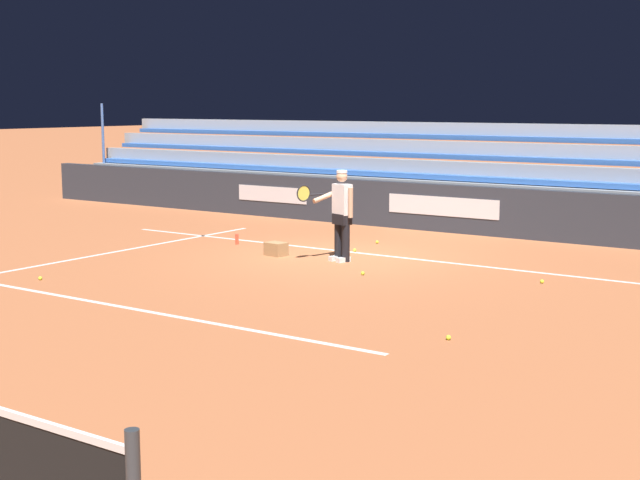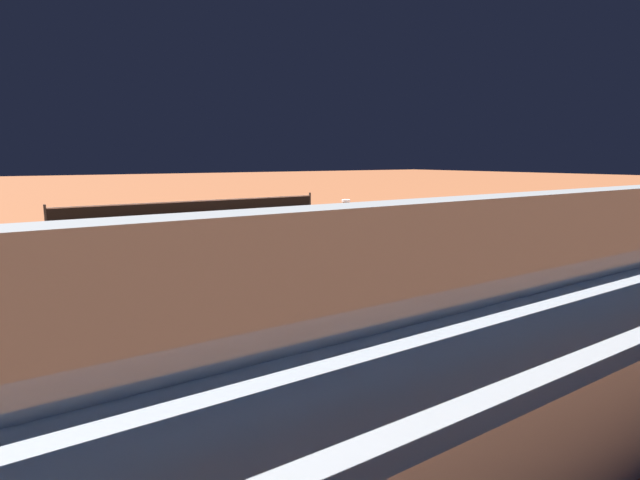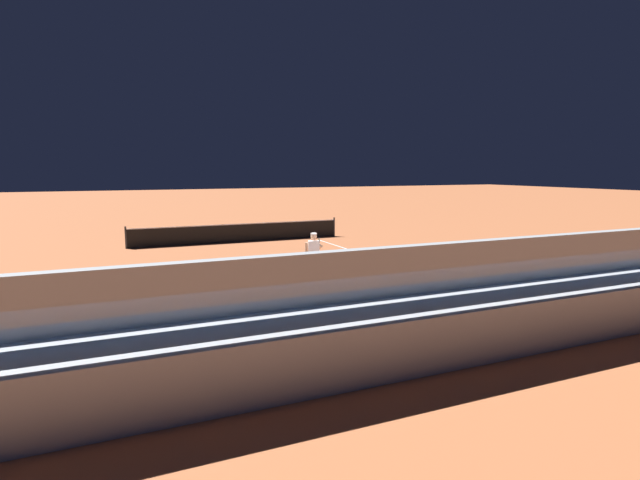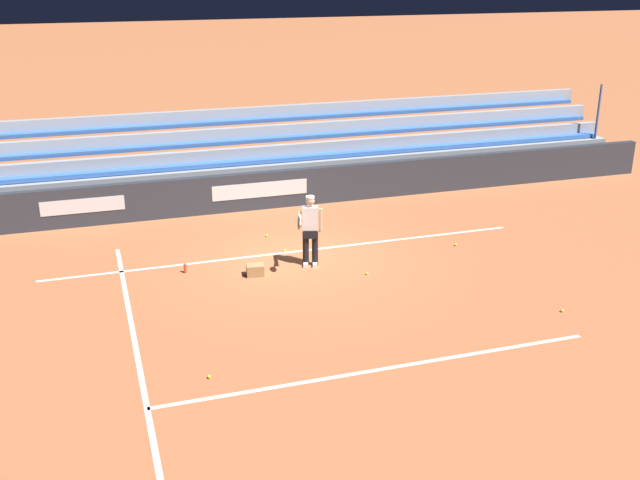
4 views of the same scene
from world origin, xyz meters
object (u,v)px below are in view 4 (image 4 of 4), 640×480
object	(u,v)px
ball_box_cardboard	(255,270)
tennis_ball_midcourt	(562,311)
tennis_player	(310,230)
tennis_ball_far_left	(456,245)
tennis_ball_toward_net	(209,377)
tennis_ball_by_box	(285,250)
water_bottle	(185,268)
tennis_ball_far_right	(267,236)
tennis_ball_near_player	(367,274)

from	to	relation	value
ball_box_cardboard	tennis_ball_midcourt	xyz separation A→B (m)	(-5.59, 3.83, -0.10)
tennis_player	ball_box_cardboard	world-z (taller)	tennis_player
tennis_ball_far_left	tennis_ball_toward_net	xyz separation A→B (m)	(7.10, 4.49, 0.00)
tennis_ball_midcourt	tennis_ball_toward_net	size ratio (longest dim) A/B	1.00
ball_box_cardboard	tennis_ball_midcourt	world-z (taller)	ball_box_cardboard
tennis_ball_far_left	tennis_ball_toward_net	size ratio (longest dim) A/B	1.00
tennis_ball_by_box	water_bottle	size ratio (longest dim) A/B	0.30
tennis_player	tennis_ball_midcourt	world-z (taller)	tennis_player
tennis_ball_far_right	water_bottle	bearing A→B (deg)	36.60
tennis_ball_far_right	tennis_ball_midcourt	distance (m)	7.82
ball_box_cardboard	water_bottle	distance (m)	1.64
tennis_ball_midcourt	water_bottle	xyz separation A→B (m)	(7.11, -4.47, 0.08)
tennis_ball_far_right	tennis_ball_toward_net	bearing A→B (deg)	67.95
tennis_ball_near_player	tennis_ball_far_right	distance (m)	3.55
tennis_ball_near_player	tennis_ball_far_left	distance (m)	3.02
ball_box_cardboard	water_bottle	world-z (taller)	ball_box_cardboard
tennis_ball_far_left	tennis_ball_midcourt	size ratio (longest dim) A/B	1.00
tennis_ball_midcourt	tennis_ball_toward_net	distance (m)	7.41
ball_box_cardboard	tennis_ball_midcourt	distance (m)	6.78
tennis_ball_far_right	tennis_ball_midcourt	bearing A→B (deg)	127.11
tennis_ball_near_player	tennis_ball_far_right	bearing A→B (deg)	-63.47
tennis_ball_by_box	tennis_ball_midcourt	xyz separation A→B (m)	(-4.56, 5.07, 0.00)
water_bottle	tennis_ball_by_box	bearing A→B (deg)	-166.60
tennis_player	tennis_ball_far_left	world-z (taller)	tennis_player
ball_box_cardboard	water_bottle	bearing A→B (deg)	-22.85
tennis_player	tennis_ball_toward_net	distance (m)	5.50
tennis_ball_toward_net	tennis_ball_by_box	bearing A→B (deg)	-117.56
tennis_ball_near_player	tennis_ball_far_right	world-z (taller)	same
tennis_ball_far_left	tennis_ball_far_right	bearing A→B (deg)	-25.70
tennis_ball_far_right	water_bottle	xyz separation A→B (m)	(2.39, 1.77, 0.08)
tennis_player	tennis_ball_far_right	size ratio (longest dim) A/B	25.98
tennis_ball_midcourt	tennis_ball_by_box	bearing A→B (deg)	-48.08
ball_box_cardboard	tennis_player	bearing A→B (deg)	-172.22
tennis_player	tennis_ball_by_box	xyz separation A→B (m)	(0.35, -1.06, -0.86)
tennis_ball_by_box	water_bottle	bearing A→B (deg)	13.40
tennis_ball_far_right	water_bottle	distance (m)	2.97
tennis_ball_far_left	tennis_ball_midcourt	world-z (taller)	same
tennis_ball_far_left	water_bottle	distance (m)	6.82
tennis_ball_near_player	tennis_ball_toward_net	distance (m)	5.48
tennis_ball_midcourt	water_bottle	size ratio (longest dim) A/B	0.30
water_bottle	tennis_ball_midcourt	bearing A→B (deg)	147.85
tennis_player	tennis_ball_near_player	distance (m)	1.68
tennis_ball_by_box	tennis_ball_midcourt	world-z (taller)	same
tennis_player	water_bottle	size ratio (longest dim) A/B	7.80
ball_box_cardboard	tennis_ball_near_player	distance (m)	2.58
tennis_ball_far_left	tennis_ball_toward_net	world-z (taller)	same
tennis_ball_near_player	tennis_ball_toward_net	world-z (taller)	same
tennis_player	ball_box_cardboard	bearing A→B (deg)	7.78
tennis_ball_midcourt	ball_box_cardboard	bearing A→B (deg)	-34.39
tennis_ball_far_right	tennis_ball_midcourt	size ratio (longest dim) A/B	1.00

